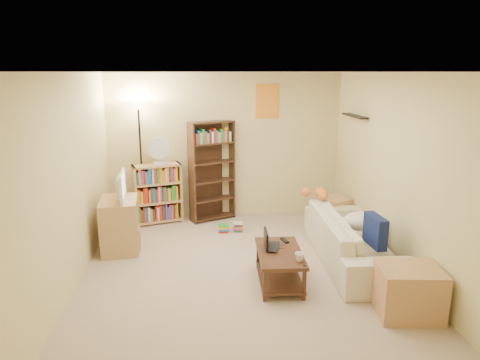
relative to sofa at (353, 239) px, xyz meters
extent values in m
plane|color=tan|center=(-1.55, -0.11, -0.32)|extent=(4.50, 4.50, 0.00)
cube|color=beige|center=(-1.55, 2.14, 0.93)|extent=(4.00, 0.04, 2.50)
cube|color=beige|center=(-1.55, -2.36, 0.93)|extent=(4.00, 0.04, 2.50)
cube|color=beige|center=(-3.55, -0.11, 0.93)|extent=(0.04, 4.50, 2.50)
cube|color=beige|center=(0.45, -0.11, 0.93)|extent=(0.04, 4.50, 2.50)
cube|color=white|center=(-1.55, -0.11, 2.18)|extent=(4.00, 4.50, 0.04)
cube|color=red|center=(-0.83, 2.13, 1.70)|extent=(0.40, 0.02, 0.58)
cube|color=black|center=(0.37, 1.19, 1.53)|extent=(0.12, 0.80, 0.03)
imported|color=beige|center=(0.00, 0.00, 0.00)|extent=(2.29, 1.09, 0.64)
cube|color=navy|center=(0.08, -0.48, 0.29)|extent=(0.15, 0.43, 0.38)
ellipsoid|color=silver|center=(0.16, 0.04, 0.23)|extent=(0.59, 0.42, 0.25)
ellipsoid|color=orange|center=(-0.20, 0.86, 0.40)|extent=(0.41, 0.20, 0.16)
sphere|color=orange|center=(-0.43, 0.87, 0.43)|extent=(0.14, 0.14, 0.14)
cube|color=#47251B|center=(-1.11, -0.51, 0.07)|extent=(0.58, 0.97, 0.04)
cube|color=#47251B|center=(-1.11, -0.51, -0.24)|extent=(0.55, 0.92, 0.03)
cube|color=#47251B|center=(-1.36, -0.91, -0.11)|extent=(0.04, 0.04, 0.42)
cube|color=#47251B|center=(-0.91, -0.94, -0.11)|extent=(0.04, 0.04, 0.42)
cube|color=#47251B|center=(-1.31, -0.09, -0.11)|extent=(0.04, 0.04, 0.42)
cube|color=#47251B|center=(-0.86, -0.12, -0.11)|extent=(0.04, 0.04, 0.42)
imported|color=black|center=(-1.13, -0.42, 0.11)|extent=(0.46, 0.41, 0.03)
cube|color=white|center=(-1.26, -0.41, 0.22)|extent=(0.03, 0.31, 0.21)
imported|color=white|center=(-0.94, -0.81, 0.15)|extent=(0.16, 0.16, 0.10)
cube|color=black|center=(-0.99, -0.21, 0.11)|extent=(0.09, 0.17, 0.02)
cube|color=tan|center=(-3.18, 0.74, 0.06)|extent=(0.56, 0.74, 0.75)
imported|color=black|center=(-3.18, 0.74, 0.63)|extent=(0.69, 0.19, 0.39)
cube|color=#422919|center=(-1.80, 1.94, 0.53)|extent=(0.81, 0.54, 1.71)
cube|color=tan|center=(-2.73, 1.88, 0.19)|extent=(0.85, 0.52, 1.01)
cylinder|color=silver|center=(-2.67, 1.86, 0.71)|extent=(0.20, 0.20, 0.04)
cylinder|color=silver|center=(-2.67, 1.86, 0.81)|extent=(0.02, 0.02, 0.20)
cylinder|color=silver|center=(-2.67, 1.83, 0.97)|extent=(0.36, 0.06, 0.36)
cylinder|color=black|center=(-2.98, 1.93, -0.30)|extent=(0.31, 0.31, 0.03)
cylinder|color=black|center=(-2.98, 1.93, 0.65)|extent=(0.03, 0.03, 1.94)
cone|color=#FFF6C6|center=(-2.98, 1.93, 1.66)|extent=(0.35, 0.35, 0.15)
cube|color=#DAB26A|center=(0.17, 1.30, -0.07)|extent=(0.59, 0.59, 0.51)
cube|color=tan|center=(0.10, -1.34, -0.06)|extent=(0.70, 0.61, 0.53)
cube|color=red|center=(-1.66, 1.27, -0.25)|extent=(0.16, 0.12, 0.13)
cube|color=#1966B2|center=(-1.42, 1.27, -0.24)|extent=(0.16, 0.12, 0.16)
camera|label=1|loc=(-2.11, -5.19, 2.17)|focal=32.00mm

